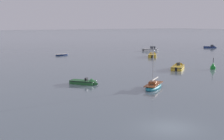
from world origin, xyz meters
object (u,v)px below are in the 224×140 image
motorboat_moored_4 (152,50)px  motorboat_moored_5 (211,47)px  motorboat_moored_0 (152,56)px  motorboat_moored_6 (87,83)px  sailboat_moored_0 (154,86)px  motorboat_moored_3 (178,67)px  rowboat_moored_1 (62,55)px  channel_buoy (213,67)px

motorboat_moored_4 → motorboat_moored_5: (24.18, -2.73, -0.05)m
motorboat_moored_0 → motorboat_moored_4: motorboat_moored_4 is taller
motorboat_moored_5 → motorboat_moored_6: 74.09m
motorboat_moored_0 → motorboat_moored_5: bearing=-30.8°
sailboat_moored_0 → motorboat_moored_6: (-5.96, 6.89, -0.06)m
motorboat_moored_3 → motorboat_moored_5: bearing=-4.4°
motorboat_moored_3 → motorboat_moored_0: bearing=24.8°
motorboat_moored_0 → rowboat_moored_1: bearing=92.8°
motorboat_moored_0 → sailboat_moored_0: 38.65m
motorboat_moored_3 → motorboat_moored_5: motorboat_moored_3 is taller
sailboat_moored_0 → channel_buoy: bearing=164.6°
motorboat_moored_5 → motorboat_moored_6: bearing=-107.5°
motorboat_moored_0 → rowboat_moored_1: (-18.00, 15.07, -0.10)m
motorboat_moored_3 → motorboat_moored_6: size_ratio=1.29×
motorboat_moored_6 → channel_buoy: bearing=53.9°
motorboat_moored_3 → channel_buoy: (4.83, -3.85, 0.21)m
motorboat_moored_3 → motorboat_moored_4: bearing=19.3°
motorboat_moored_4 → motorboat_moored_6: (-42.19, -35.67, -0.11)m
rowboat_moored_1 → motorboat_moored_3: bearing=-84.2°
rowboat_moored_1 → channel_buoy: channel_buoy is taller
sailboat_moored_0 → motorboat_moored_3: sailboat_moored_0 is taller
motorboat_moored_5 → rowboat_moored_1: bearing=-138.9°
motorboat_moored_3 → channel_buoy: bearing=-75.8°
rowboat_moored_1 → channel_buoy: bearing=-78.7°
motorboat_moored_3 → rowboat_moored_1: bearing=65.9°
rowboat_moored_1 → sailboat_moored_0: bearing=-106.4°
motorboat_moored_4 → channel_buoy: channel_buoy is taller
sailboat_moored_0 → motorboat_moored_5: size_ratio=1.38×
channel_buoy → motorboat_moored_3: bearing=141.4°
sailboat_moored_0 → motorboat_moored_6: 9.11m
rowboat_moored_1 → motorboat_moored_5: 53.52m
motorboat_moored_4 → motorboat_moored_5: 24.34m
sailboat_moored_0 → motorboat_moored_3: size_ratio=1.07×
motorboat_moored_6 → motorboat_moored_4: bearing=94.6°
motorboat_moored_3 → motorboat_moored_6: 21.33m
motorboat_moored_0 → sailboat_moored_0: sailboat_moored_0 is taller
rowboat_moored_1 → motorboat_moored_6: size_ratio=0.92×
channel_buoy → rowboat_moored_1: bearing=108.7°
sailboat_moored_0 → motorboat_moored_6: size_ratio=1.39×
motorboat_moored_0 → motorboat_moored_6: 38.35m
motorboat_moored_0 → motorboat_moored_3: bearing=-165.3°
rowboat_moored_1 → motorboat_moored_6: bearing=-116.5°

